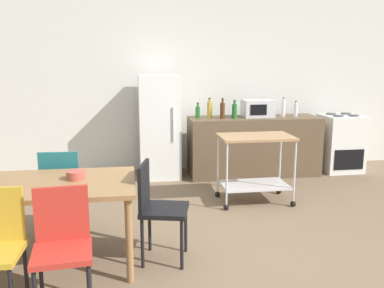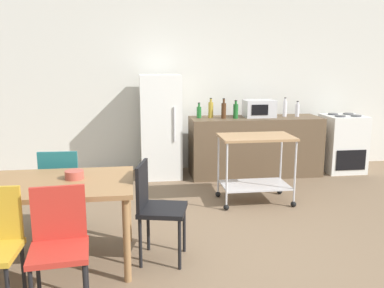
{
  "view_description": "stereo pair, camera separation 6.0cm",
  "coord_description": "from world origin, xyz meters",
  "px_view_note": "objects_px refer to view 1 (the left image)",
  "views": [
    {
      "loc": [
        -0.99,
        -3.53,
        1.78
      ],
      "look_at": [
        -0.28,
        1.2,
        0.8
      ],
      "focal_mm": 39.12,
      "sensor_mm": 36.0,
      "label": 1
    },
    {
      "loc": [
        -0.93,
        -3.54,
        1.78
      ],
      "look_at": [
        -0.28,
        1.2,
        0.8
      ],
      "focal_mm": 39.12,
      "sensor_mm": 36.0,
      "label": 2
    }
  ],
  "objects_px": {
    "bottle_vinegar": "(296,110)",
    "bottle_olive_oil": "(198,112)",
    "stove_oven": "(340,143)",
    "dining_table": "(46,192)",
    "bottle_sesame_oil": "(222,110)",
    "chair_teal": "(62,185)",
    "bottle_soda": "(283,108)",
    "refrigerator": "(159,127)",
    "fruit_bowl": "(76,175)",
    "kitchen_cart": "(255,158)",
    "chair_black": "(157,204)",
    "bottle_sparkling_water": "(234,111)",
    "chair_red": "(62,242)",
    "microwave": "(258,108)",
    "bottle_soy_sauce": "(209,109)"
  },
  "relations": [
    {
      "from": "stove_oven",
      "to": "bottle_vinegar",
      "type": "height_order",
      "value": "bottle_vinegar"
    },
    {
      "from": "dining_table",
      "to": "chair_teal",
      "type": "bearing_deg",
      "value": 87.74
    },
    {
      "from": "bottle_soda",
      "to": "bottle_vinegar",
      "type": "relative_size",
      "value": 1.21
    },
    {
      "from": "kitchen_cart",
      "to": "stove_oven",
      "type": "bearing_deg",
      "value": 35.07
    },
    {
      "from": "bottle_sparkling_water",
      "to": "refrigerator",
      "type": "bearing_deg",
      "value": 171.06
    },
    {
      "from": "chair_teal",
      "to": "bottle_soda",
      "type": "xyz_separation_m",
      "value": [
        3.06,
        1.96,
        0.51
      ]
    },
    {
      "from": "kitchen_cart",
      "to": "dining_table",
      "type": "bearing_deg",
      "value": -149.19
    },
    {
      "from": "microwave",
      "to": "dining_table",
      "type": "bearing_deg",
      "value": -135.42
    },
    {
      "from": "chair_black",
      "to": "dining_table",
      "type": "bearing_deg",
      "value": 101.49
    },
    {
      "from": "bottle_sparkling_water",
      "to": "bottle_vinegar",
      "type": "height_order",
      "value": "bottle_sparkling_water"
    },
    {
      "from": "bottle_vinegar",
      "to": "bottle_soy_sauce",
      "type": "bearing_deg",
      "value": 177.44
    },
    {
      "from": "dining_table",
      "to": "refrigerator",
      "type": "relative_size",
      "value": 0.97
    },
    {
      "from": "chair_red",
      "to": "bottle_soda",
      "type": "height_order",
      "value": "bottle_soda"
    },
    {
      "from": "chair_red",
      "to": "bottle_olive_oil",
      "type": "bearing_deg",
      "value": 60.25
    },
    {
      "from": "refrigerator",
      "to": "bottle_olive_oil",
      "type": "relative_size",
      "value": 6.67
    },
    {
      "from": "chair_teal",
      "to": "bottle_soda",
      "type": "height_order",
      "value": "bottle_soda"
    },
    {
      "from": "dining_table",
      "to": "kitchen_cart",
      "type": "distance_m",
      "value": 2.63
    },
    {
      "from": "chair_red",
      "to": "bottle_vinegar",
      "type": "relative_size",
      "value": 3.69
    },
    {
      "from": "bottle_soda",
      "to": "bottle_vinegar",
      "type": "height_order",
      "value": "bottle_soda"
    },
    {
      "from": "microwave",
      "to": "kitchen_cart",
      "type": "bearing_deg",
      "value": -108.01
    },
    {
      "from": "bottle_vinegar",
      "to": "bottle_olive_oil",
      "type": "bearing_deg",
      "value": 177.81
    },
    {
      "from": "refrigerator",
      "to": "bottle_soda",
      "type": "xyz_separation_m",
      "value": [
        1.92,
        -0.06,
        0.25
      ]
    },
    {
      "from": "bottle_olive_oil",
      "to": "fruit_bowl",
      "type": "distance_m",
      "value": 2.99
    },
    {
      "from": "bottle_soy_sauce",
      "to": "kitchen_cart",
      "type": "bearing_deg",
      "value": -75.74
    },
    {
      "from": "bottle_sesame_oil",
      "to": "bottle_vinegar",
      "type": "xyz_separation_m",
      "value": [
        1.17,
        0.05,
        -0.02
      ]
    },
    {
      "from": "dining_table",
      "to": "chair_red",
      "type": "height_order",
      "value": "chair_red"
    },
    {
      "from": "chair_black",
      "to": "fruit_bowl",
      "type": "height_order",
      "value": "chair_black"
    },
    {
      "from": "chair_black",
      "to": "chair_red",
      "type": "xyz_separation_m",
      "value": [
        -0.71,
        -0.68,
        0.0
      ]
    },
    {
      "from": "microwave",
      "to": "chair_red",
      "type": "bearing_deg",
      "value": -126.18
    },
    {
      "from": "chair_teal",
      "to": "bottle_olive_oil",
      "type": "distance_m",
      "value": 2.66
    },
    {
      "from": "bottle_vinegar",
      "to": "chair_teal",
      "type": "bearing_deg",
      "value": -149.46
    },
    {
      "from": "chair_red",
      "to": "bottle_sparkling_water",
      "type": "relative_size",
      "value": 3.25
    },
    {
      "from": "chair_teal",
      "to": "bottle_soy_sauce",
      "type": "relative_size",
      "value": 2.97
    },
    {
      "from": "microwave",
      "to": "bottle_soda",
      "type": "xyz_separation_m",
      "value": [
        0.41,
        0.0,
        -0.0
      ]
    },
    {
      "from": "chair_red",
      "to": "kitchen_cart",
      "type": "distance_m",
      "value": 2.88
    },
    {
      "from": "dining_table",
      "to": "bottle_sesame_oil",
      "type": "relative_size",
      "value": 4.96
    },
    {
      "from": "stove_oven",
      "to": "bottle_vinegar",
      "type": "bearing_deg",
      "value": -178.24
    },
    {
      "from": "chair_teal",
      "to": "refrigerator",
      "type": "height_order",
      "value": "refrigerator"
    },
    {
      "from": "refrigerator",
      "to": "microwave",
      "type": "height_order",
      "value": "refrigerator"
    },
    {
      "from": "refrigerator",
      "to": "fruit_bowl",
      "type": "bearing_deg",
      "value": -109.3
    },
    {
      "from": "bottle_sesame_oil",
      "to": "bottle_soda",
      "type": "relative_size",
      "value": 1.03
    },
    {
      "from": "fruit_bowl",
      "to": "microwave",
      "type": "bearing_deg",
      "value": 46.52
    },
    {
      "from": "refrigerator",
      "to": "bottle_sesame_oil",
      "type": "xyz_separation_m",
      "value": [
        0.94,
        -0.15,
        0.25
      ]
    },
    {
      "from": "refrigerator",
      "to": "bottle_soy_sauce",
      "type": "xyz_separation_m",
      "value": [
        0.76,
        -0.05,
        0.25
      ]
    },
    {
      "from": "chair_black",
      "to": "chair_teal",
      "type": "xyz_separation_m",
      "value": [
        -0.91,
        0.71,
        0.0
      ]
    },
    {
      "from": "chair_teal",
      "to": "bottle_sesame_oil",
      "type": "height_order",
      "value": "bottle_sesame_oil"
    },
    {
      "from": "chair_black",
      "to": "microwave",
      "type": "bearing_deg",
      "value": -19.65
    },
    {
      "from": "bottle_soy_sauce",
      "to": "microwave",
      "type": "distance_m",
      "value": 0.75
    },
    {
      "from": "refrigerator",
      "to": "bottle_sparkling_water",
      "type": "bearing_deg",
      "value": -8.94
    },
    {
      "from": "chair_teal",
      "to": "kitchen_cart",
      "type": "distance_m",
      "value": 2.33
    }
  ]
}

